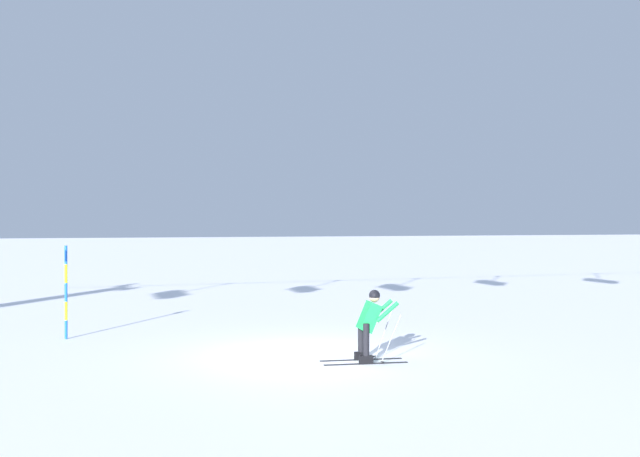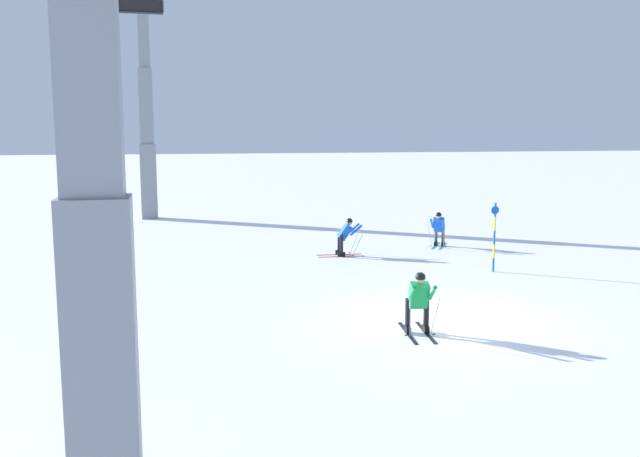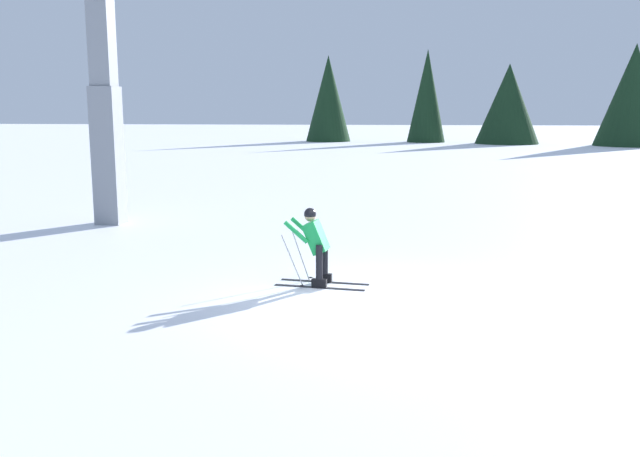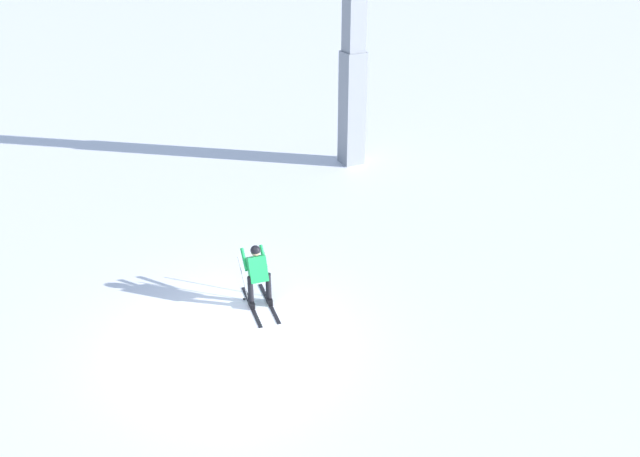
{
  "view_description": "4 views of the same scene",
  "coord_description": "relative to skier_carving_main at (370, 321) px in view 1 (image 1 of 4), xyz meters",
  "views": [
    {
      "loc": [
        4.55,
        14.87,
        2.88
      ],
      "look_at": [
        -0.02,
        0.88,
        2.76
      ],
      "focal_mm": 40.29,
      "sensor_mm": 36.0,
      "label": 1
    },
    {
      "loc": [
        -15.13,
        6.73,
        4.63
      ],
      "look_at": [
        -0.14,
        3.21,
        2.42
      ],
      "focal_mm": 37.84,
      "sensor_mm": 36.0,
      "label": 2
    },
    {
      "loc": [
        0.54,
        -11.54,
        3.35
      ],
      "look_at": [
        -1.14,
        2.75,
        0.81
      ],
      "focal_mm": 38.18,
      "sensor_mm": 36.0,
      "label": 3
    },
    {
      "loc": [
        11.01,
        -3.31,
        8.69
      ],
      "look_at": [
        -1.29,
        2.85,
        1.46
      ],
      "focal_mm": 35.95,
      "sensor_mm": 36.0,
      "label": 4
    }
  ],
  "objects": [
    {
      "name": "ground_plane",
      "position": [
        1.03,
        -1.09,
        -0.85
      ],
      "size": [
        260.0,
        260.0,
        0.0
      ],
      "primitive_type": "plane",
      "color": "white"
    },
    {
      "name": "skier_carving_main",
      "position": [
        0.0,
        0.0,
        0.0
      ],
      "size": [
        1.81,
        0.81,
        1.61
      ],
      "color": "black",
      "rests_on": "ground_plane"
    },
    {
      "name": "trail_marker_pole",
      "position": [
        6.06,
        -5.05,
        0.39
      ],
      "size": [
        0.07,
        0.28,
        2.32
      ],
      "color": "blue",
      "rests_on": "ground_plane"
    }
  ]
}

